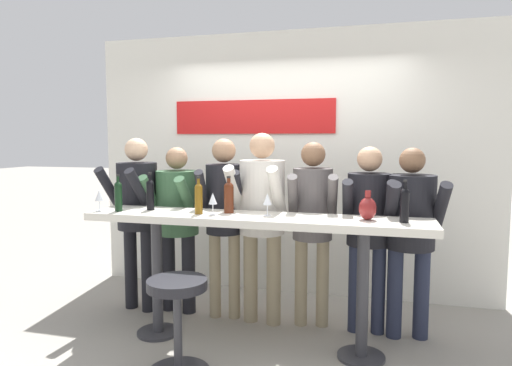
{
  "coord_description": "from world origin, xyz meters",
  "views": [
    {
      "loc": [
        0.94,
        -3.41,
        1.65
      ],
      "look_at": [
        0.0,
        0.07,
        1.31
      ],
      "focal_mm": 32.0,
      "sensor_mm": 36.0,
      "label": 1
    }
  ],
  "objects_px": {
    "person_far_right": "(411,223)",
    "wine_glass_1": "(99,196)",
    "person_center_left": "(224,207)",
    "wine_bottle_0": "(118,195)",
    "wine_bottle_4": "(150,193)",
    "person_center": "(262,208)",
    "wine_glass_2": "(213,199)",
    "wine_bottle_2": "(199,197)",
    "wine_bottle_1": "(405,203)",
    "wine_glass_0": "(267,200)",
    "person_right": "(368,219)",
    "person_far_left": "(137,205)",
    "person_center_right": "(313,213)",
    "tasting_table": "(254,237)",
    "bar_stool": "(178,311)",
    "person_left": "(177,212)",
    "wine_bottle_3": "(229,196)",
    "decorative_vase": "(368,208)"
  },
  "relations": [
    {
      "from": "bar_stool",
      "to": "wine_bottle_0",
      "type": "distance_m",
      "value": 1.16
    },
    {
      "from": "person_center_left",
      "to": "person_center_right",
      "type": "xyz_separation_m",
      "value": [
        0.81,
        0.03,
        -0.02
      ]
    },
    {
      "from": "person_left",
      "to": "wine_bottle_2",
      "type": "distance_m",
      "value": 0.75
    },
    {
      "from": "tasting_table",
      "to": "person_right",
      "type": "bearing_deg",
      "value": 29.33
    },
    {
      "from": "wine_bottle_2",
      "to": "wine_glass_1",
      "type": "xyz_separation_m",
      "value": [
        -0.86,
        -0.08,
        -0.01
      ]
    },
    {
      "from": "bar_stool",
      "to": "wine_glass_0",
      "type": "height_order",
      "value": "wine_glass_0"
    },
    {
      "from": "bar_stool",
      "to": "wine_glass_0",
      "type": "relative_size",
      "value": 3.88
    },
    {
      "from": "person_center",
      "to": "wine_bottle_3",
      "type": "xyz_separation_m",
      "value": [
        -0.18,
        -0.38,
        0.15
      ]
    },
    {
      "from": "wine_bottle_4",
      "to": "person_center",
      "type": "bearing_deg",
      "value": 25.11
    },
    {
      "from": "tasting_table",
      "to": "person_far_left",
      "type": "distance_m",
      "value": 1.37
    },
    {
      "from": "wine_bottle_1",
      "to": "wine_glass_0",
      "type": "relative_size",
      "value": 1.74
    },
    {
      "from": "wine_glass_0",
      "to": "person_center_right",
      "type": "bearing_deg",
      "value": 59.9
    },
    {
      "from": "person_center_left",
      "to": "wine_bottle_1",
      "type": "bearing_deg",
      "value": -25.42
    },
    {
      "from": "person_left",
      "to": "person_right",
      "type": "distance_m",
      "value": 1.76
    },
    {
      "from": "person_right",
      "to": "wine_glass_2",
      "type": "distance_m",
      "value": 1.32
    },
    {
      "from": "person_center_right",
      "to": "wine_glass_2",
      "type": "bearing_deg",
      "value": -148.7
    },
    {
      "from": "person_far_left",
      "to": "person_far_right",
      "type": "bearing_deg",
      "value": 11.41
    },
    {
      "from": "person_center_left",
      "to": "wine_bottle_0",
      "type": "distance_m",
      "value": 0.94
    },
    {
      "from": "wine_bottle_1",
      "to": "wine_glass_0",
      "type": "bearing_deg",
      "value": 178.42
    },
    {
      "from": "person_center_left",
      "to": "wine_bottle_0",
      "type": "xyz_separation_m",
      "value": [
        -0.73,
        -0.57,
        0.16
      ]
    },
    {
      "from": "wine_bottle_2",
      "to": "person_center",
      "type": "bearing_deg",
      "value": 51.71
    },
    {
      "from": "person_center_right",
      "to": "wine_bottle_4",
      "type": "bearing_deg",
      "value": -167.92
    },
    {
      "from": "person_far_right",
      "to": "wine_glass_1",
      "type": "distance_m",
      "value": 2.58
    },
    {
      "from": "person_far_left",
      "to": "wine_bottle_0",
      "type": "bearing_deg",
      "value": -63.87
    },
    {
      "from": "person_center",
      "to": "wine_glass_0",
      "type": "height_order",
      "value": "person_center"
    },
    {
      "from": "tasting_table",
      "to": "bar_stool",
      "type": "xyz_separation_m",
      "value": [
        -0.39,
        -0.58,
        -0.43
      ]
    },
    {
      "from": "person_center_right",
      "to": "person_right",
      "type": "bearing_deg",
      "value": -10.5
    },
    {
      "from": "person_right",
      "to": "wine_bottle_1",
      "type": "height_order",
      "value": "person_right"
    },
    {
      "from": "person_left",
      "to": "person_far_left",
      "type": "bearing_deg",
      "value": -167.06
    },
    {
      "from": "person_center_right",
      "to": "wine_bottle_1",
      "type": "xyz_separation_m",
      "value": [
        0.73,
        -0.52,
        0.18
      ]
    },
    {
      "from": "person_far_left",
      "to": "wine_bottle_2",
      "type": "height_order",
      "value": "person_far_left"
    },
    {
      "from": "bar_stool",
      "to": "wine_glass_1",
      "type": "bearing_deg",
      "value": 153.09
    },
    {
      "from": "person_far_left",
      "to": "wine_bottle_4",
      "type": "relative_size",
      "value": 5.24
    },
    {
      "from": "wine_bottle_0",
      "to": "wine_glass_0",
      "type": "distance_m",
      "value": 1.25
    },
    {
      "from": "person_center_left",
      "to": "wine_glass_2",
      "type": "relative_size",
      "value": 9.39
    },
    {
      "from": "wine_bottle_4",
      "to": "wine_glass_1",
      "type": "relative_size",
      "value": 1.8
    },
    {
      "from": "wine_bottle_3",
      "to": "wine_bottle_4",
      "type": "bearing_deg",
      "value": -177.94
    },
    {
      "from": "wine_glass_0",
      "to": "person_center",
      "type": "bearing_deg",
      "value": 109.92
    },
    {
      "from": "bar_stool",
      "to": "wine_glass_2",
      "type": "relative_size",
      "value": 3.88
    },
    {
      "from": "person_right",
      "to": "person_center",
      "type": "bearing_deg",
      "value": 179.72
    },
    {
      "from": "person_far_left",
      "to": "person_left",
      "type": "bearing_deg",
      "value": 19.18
    },
    {
      "from": "person_left",
      "to": "person_far_right",
      "type": "distance_m",
      "value": 2.1
    },
    {
      "from": "person_center",
      "to": "wine_bottle_3",
      "type": "relative_size",
      "value": 5.69
    },
    {
      "from": "wine_bottle_2",
      "to": "wine_bottle_3",
      "type": "distance_m",
      "value": 0.24
    },
    {
      "from": "person_far_left",
      "to": "person_left",
      "type": "distance_m",
      "value": 0.4
    },
    {
      "from": "wine_bottle_2",
      "to": "wine_bottle_4",
      "type": "relative_size",
      "value": 0.95
    },
    {
      "from": "person_right",
      "to": "tasting_table",
      "type": "bearing_deg",
      "value": -152.9
    },
    {
      "from": "tasting_table",
      "to": "person_right",
      "type": "relative_size",
      "value": 1.71
    },
    {
      "from": "person_far_left",
      "to": "wine_bottle_3",
      "type": "height_order",
      "value": "person_far_left"
    },
    {
      "from": "wine_bottle_4",
      "to": "decorative_vase",
      "type": "relative_size",
      "value": 1.45
    }
  ]
}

